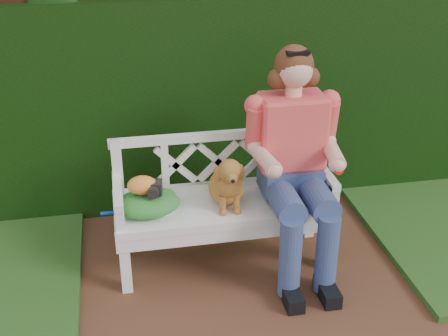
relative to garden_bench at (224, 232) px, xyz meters
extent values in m
plane|color=#543121|center=(0.09, -0.81, -0.24)|extent=(60.00, 60.00, 0.00)
cube|color=#5D2614|center=(0.09, 1.09, 0.86)|extent=(10.00, 0.30, 2.20)
cube|color=#123309|center=(0.09, 0.87, 0.61)|extent=(10.00, 0.18, 1.70)
cube|color=black|center=(-0.48, -0.03, 0.43)|extent=(0.14, 0.12, 0.09)
ellipsoid|color=orange|center=(-0.55, -0.02, 0.45)|extent=(0.23, 0.19, 0.12)
camera|label=1|loc=(-0.67, -3.50, 2.31)|focal=48.00mm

